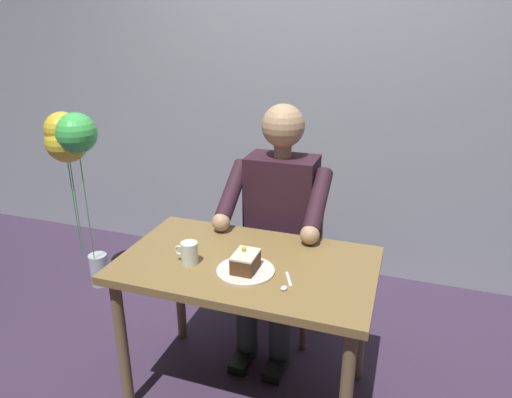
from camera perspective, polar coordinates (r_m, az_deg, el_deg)
ground_plane at (r=2.40m, az=-1.03°, el=-22.67°), size 14.00×14.00×0.00m
cafe_rear_panel at (r=3.07m, az=7.99°, el=17.93°), size 6.40×0.12×3.00m
dining_table at (r=2.02m, az=-1.14°, el=-10.00°), size 1.09×0.65×0.71m
chair at (r=2.61m, az=3.65°, el=-5.12°), size 0.42×0.42×0.92m
seated_person at (r=2.38m, az=2.66°, el=-3.13°), size 0.53×0.58×1.29m
dessert_plate at (r=1.90m, az=-1.31°, el=-8.91°), size 0.24×0.24×0.01m
cake_slice at (r=1.88m, az=-1.32°, el=-7.79°), size 0.09×0.13×0.09m
coffee_cup at (r=1.96m, az=-8.33°, el=-6.62°), size 0.11×0.07×0.10m
dessert_spoon at (r=1.81m, az=3.77°, el=-10.51°), size 0.06×0.14×0.01m
balloon_display at (r=2.98m, az=-22.00°, el=6.07°), size 0.34×0.26×1.17m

